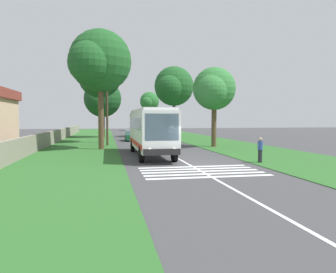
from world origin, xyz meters
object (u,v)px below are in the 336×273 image
(trailing_car_0, at_px, (132,136))
(roadside_tree_left_1, at_px, (102,100))
(coach_bus, at_px, (150,129))
(pedestrian, at_px, (260,150))
(trailing_car_1, at_px, (153,133))
(roadside_tree_left_0, at_px, (99,78))
(roadside_tree_left_2, at_px, (98,63))
(roadside_tree_right_1, at_px, (149,102))
(roadside_tree_right_2, at_px, (173,88))
(utility_pole, at_px, (107,106))
(roadside_tree_right_0, at_px, (213,90))

(trailing_car_0, xyz_separation_m, roadside_tree_left_1, (8.88, 4.09, 5.41))
(coach_bus, distance_m, pedestrian, 8.85)
(trailing_car_1, height_order, roadside_tree_left_1, roadside_tree_left_1)
(roadside_tree_left_0, bearing_deg, roadside_tree_left_2, -178.91)
(trailing_car_0, height_order, pedestrian, pedestrian)
(roadside_tree_left_2, xyz_separation_m, roadside_tree_right_1, (49.28, -11.35, -1.13))
(coach_bus, relative_size, roadside_tree_left_2, 0.97)
(roadside_tree_left_1, distance_m, roadside_tree_left_2, 20.90)
(roadside_tree_right_1, relative_size, roadside_tree_right_2, 0.84)
(trailing_car_0, xyz_separation_m, roadside_tree_left_0, (-2.84, 4.26, 7.35))
(roadside_tree_right_2, relative_size, utility_pole, 1.40)
(pedestrian, bearing_deg, roadside_tree_left_1, 18.46)
(roadside_tree_left_1, relative_size, roadside_tree_right_2, 0.78)
(trailing_car_1, distance_m, roadside_tree_right_1, 31.35)
(trailing_car_0, distance_m, roadside_tree_right_2, 14.10)
(trailing_car_1, bearing_deg, trailing_car_0, 150.55)
(roadside_tree_left_1, distance_m, roadside_tree_right_2, 11.87)
(roadside_tree_left_2, xyz_separation_m, utility_pole, (4.28, -0.78, -4.01))
(roadside_tree_left_2, relative_size, roadside_tree_right_2, 0.98)
(roadside_tree_left_2, height_order, utility_pole, roadside_tree_left_2)
(roadside_tree_right_1, xyz_separation_m, roadside_tree_right_2, (-28.21, -0.30, 0.98))
(trailing_car_1, xyz_separation_m, utility_pole, (-14.53, 7.22, 3.69))
(trailing_car_0, bearing_deg, coach_bus, -179.77)
(coach_bus, relative_size, trailing_car_1, 2.60)
(roadside_tree_right_2, bearing_deg, utility_pole, 147.04)
(utility_pole, bearing_deg, roadside_tree_right_0, -108.05)
(trailing_car_1, height_order, utility_pole, utility_pole)
(roadside_tree_right_1, bearing_deg, roadside_tree_right_0, -179.53)
(coach_bus, bearing_deg, roadside_tree_left_0, 15.86)
(trailing_car_1, distance_m, roadside_tree_right_0, 19.24)
(pedestrian, bearing_deg, coach_bus, 50.01)
(roadside_tree_right_2, xyz_separation_m, utility_pole, (-16.78, 10.88, -3.86))
(roadside_tree_left_0, relative_size, utility_pole, 1.29)
(roadside_tree_right_2, bearing_deg, trailing_car_0, 140.48)
(roadside_tree_right_0, height_order, utility_pole, roadside_tree_right_0)
(roadside_tree_right_1, height_order, utility_pole, roadside_tree_right_1)
(roadside_tree_right_1, bearing_deg, coach_bus, 172.61)
(roadside_tree_left_0, xyz_separation_m, roadside_tree_left_2, (-9.05, -0.17, 0.35))
(roadside_tree_left_0, distance_m, roadside_tree_right_2, 16.87)
(trailing_car_0, relative_size, roadside_tree_left_1, 0.47)
(roadside_tree_left_0, distance_m, roadside_tree_left_2, 9.06)
(coach_bus, distance_m, roadside_tree_right_1, 56.16)
(roadside_tree_left_0, bearing_deg, roadside_tree_right_2, -44.55)
(trailing_car_0, distance_m, trailing_car_1, 7.95)
(trailing_car_1, xyz_separation_m, roadside_tree_right_0, (-18.10, -3.76, 5.33))
(roadside_tree_right_1, distance_m, roadside_tree_right_2, 28.23)
(roadside_tree_left_0, xyz_separation_m, roadside_tree_left_1, (11.72, -0.16, -1.94))
(roadside_tree_left_1, distance_m, utility_pole, 16.59)
(trailing_car_0, distance_m, roadside_tree_left_1, 11.18)
(roadside_tree_left_1, distance_m, roadside_tree_right_0, 23.26)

